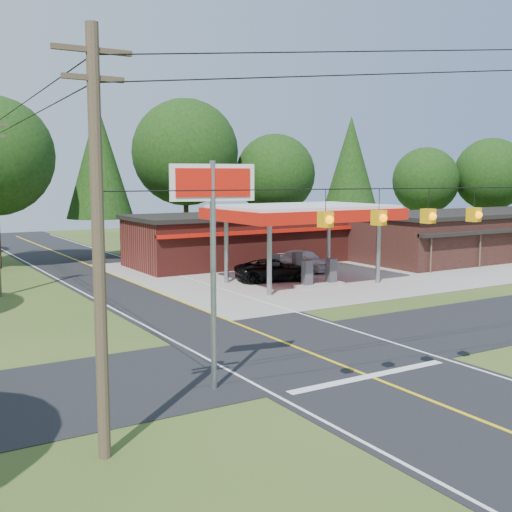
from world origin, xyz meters
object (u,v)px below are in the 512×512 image
sedan_car (304,260)px  big_stop_sign (213,220)px  suv_car (275,270)px  gas_canopy (302,215)px

sedan_car → big_stop_sign: big_stop_sign is taller
suv_car → big_stop_sign: bearing=156.2°
gas_canopy → suv_car: 4.01m
gas_canopy → sedan_car: size_ratio=2.34×
big_stop_sign → gas_canopy: bearing=47.0°
gas_canopy → sedan_car: 6.10m
big_stop_sign → sedan_car: bearing=48.2°
suv_car → big_stop_sign: size_ratio=0.70×
gas_canopy → sedan_car: (3.00, 4.00, -3.50)m
gas_canopy → suv_car: size_ratio=2.12×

